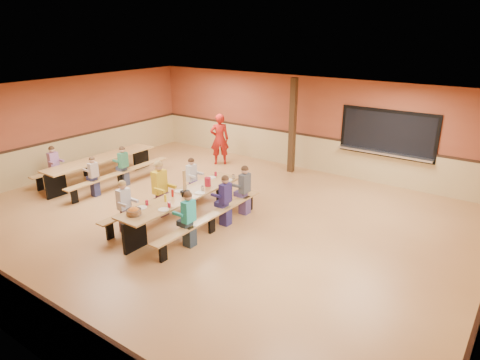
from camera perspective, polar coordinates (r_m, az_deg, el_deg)
The scene contains 23 objects.
ground at distance 10.53m, azimuth -4.05°, elevation -5.33°, with size 12.00×12.00×0.00m, color #9E6A3C.
room_envelope at distance 10.26m, azimuth -4.14°, elevation -1.84°, with size 12.04×10.04×3.02m.
kitchen_pass_through at distance 13.11m, azimuth 19.05°, elevation 5.62°, with size 2.78×0.28×1.38m.
structural_post at distance 13.63m, azimuth 7.02°, elevation 7.14°, with size 0.18×0.18×3.00m, color #312010.
cafeteria_table_main at distance 10.20m, azimuth -7.44°, elevation -3.09°, with size 1.91×3.70×0.74m.
cafeteria_table_second at distance 13.57m, azimuth -17.97°, elevation 1.97°, with size 1.91×3.70×0.74m.
seated_child_white_left at distance 10.05m, azimuth -15.18°, elevation -3.47°, with size 0.38×0.31×1.23m, color silver, non-canonical shape.
seated_adult_yellow at distance 10.70m, azimuth -10.63°, elevation -1.18°, with size 0.46×0.37×1.39m, color yellow, non-canonical shape.
seated_child_grey_left at distance 11.52m, azimuth -6.44°, elevation 0.04°, with size 0.36×0.29×1.18m, color silver, non-canonical shape.
seated_child_teal_right at distance 9.15m, azimuth -6.84°, elevation -5.27°, with size 0.38×0.31×1.23m, color teal, non-canonical shape.
seated_child_navy_right at distance 10.04m, azimuth -1.96°, elevation -2.79°, with size 0.38×0.31×1.22m, color #261D54, non-canonical shape.
seated_child_char_right at distance 10.62m, azimuth 0.63°, elevation -1.39°, with size 0.39×0.32×1.24m, color #42454A, non-canonical shape.
seated_child_purple_sec at distance 13.68m, azimuth -23.54°, elevation 1.70°, with size 0.36×0.29×1.19m, color #9F6897, non-canonical shape.
seated_child_green_sec at distance 13.01m, azimuth -15.25°, elevation 1.77°, with size 0.35×0.29×1.17m, color #317552, non-canonical shape.
seated_child_tan_sec at distance 12.43m, azimuth -18.90°, elevation 0.41°, with size 0.33×0.27×1.12m, color tan, non-canonical shape.
standing_woman at distance 14.50m, azimuth -2.74°, elevation 5.46°, with size 0.63×0.42×1.73m, color #A51912.
punch_pitcher at distance 10.58m, azimuth -4.33°, elevation -0.23°, with size 0.16×0.16×0.22m, color #AD172B.
chip_bowl at distance 9.25m, azimuth -13.99°, elevation -4.09°, with size 0.32×0.32×0.15m, color orange, non-canonical shape.
napkin_dispenser at distance 9.99m, azimuth -7.34°, elevation -1.85°, with size 0.10×0.14×0.13m, color black.
condiment_mustard at distance 9.77m, azimuth -9.92°, elevation -2.40°, with size 0.06×0.06×0.17m, color yellow.
condiment_ketchup at distance 10.03m, azimuth -8.99°, elevation -1.74°, with size 0.06×0.06×0.17m, color #B2140F.
table_paddle at distance 10.18m, azimuth -7.38°, elevation -1.00°, with size 0.16×0.16×0.56m.
place_settings at distance 10.10m, azimuth -7.50°, elevation -1.69°, with size 0.65×3.30×0.11m, color beige, non-canonical shape.
Camera 1 is at (6.12, -7.30, 4.49)m, focal length 32.00 mm.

